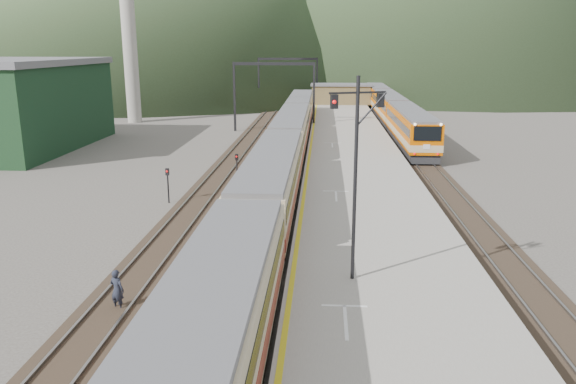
# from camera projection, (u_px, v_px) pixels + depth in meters

# --- Properties ---
(track_main) EXTENTS (2.60, 200.00, 0.23)m
(track_main) POSITION_uv_depth(u_px,v_px,m) (291.00, 155.00, 51.73)
(track_main) COLOR black
(track_main) RESTS_ON ground
(track_far) EXTENTS (2.60, 200.00, 0.23)m
(track_far) POSITION_uv_depth(u_px,v_px,m) (237.00, 154.00, 52.04)
(track_far) COLOR black
(track_far) RESTS_ON ground
(track_second) EXTENTS (2.60, 200.00, 0.23)m
(track_second) POSITION_uv_depth(u_px,v_px,m) (417.00, 156.00, 51.02)
(track_second) COLOR black
(track_second) RESTS_ON ground
(platform) EXTENTS (8.00, 100.00, 1.00)m
(platform) POSITION_uv_depth(u_px,v_px,m) (353.00, 155.00, 49.35)
(platform) COLOR gray
(platform) RESTS_ON ground
(gantry_near) EXTENTS (9.55, 0.25, 8.00)m
(gantry_near) POSITION_uv_depth(u_px,v_px,m) (274.00, 83.00, 64.99)
(gantry_near) COLOR black
(gantry_near) RESTS_ON ground
(gantry_far) EXTENTS (9.55, 0.25, 8.00)m
(gantry_far) POSITION_uv_depth(u_px,v_px,m) (288.00, 73.00, 89.13)
(gantry_far) COLOR black
(gantry_far) RESTS_ON ground
(warehouse) EXTENTS (14.50, 20.50, 8.60)m
(warehouse) POSITION_uv_depth(u_px,v_px,m) (4.00, 104.00, 54.31)
(warehouse) COLOR black
(warehouse) RESTS_ON ground
(smokestack) EXTENTS (1.80, 1.80, 30.00)m
(smokestack) POSITION_uv_depth(u_px,v_px,m) (127.00, 3.00, 70.55)
(smokestack) COLOR #9E998E
(smokestack) RESTS_ON ground
(station_shed) EXTENTS (9.40, 4.40, 3.10)m
(station_shed) POSITION_uv_depth(u_px,v_px,m) (341.00, 94.00, 87.45)
(station_shed) COLOR brown
(station_shed) RESTS_ON platform
(hill_d) EXTENTS (200.00, 200.00, 55.00)m
(hill_d) POSITION_uv_depth(u_px,v_px,m) (44.00, 4.00, 245.28)
(hill_d) COLOR #394E2C
(hill_d) RESTS_ON ground
(main_train) EXTENTS (2.85, 78.05, 3.47)m
(main_train) POSITION_uv_depth(u_px,v_px,m) (284.00, 152.00, 42.58)
(main_train) COLOR tan
(main_train) RESTS_ON track_main
(second_train) EXTENTS (2.73, 56.16, 3.34)m
(second_train) POSITION_uv_depth(u_px,v_px,m) (389.00, 108.00, 73.34)
(second_train) COLOR #CA5600
(second_train) RESTS_ON track_second
(signal_mast) EXTENTS (2.09, 0.87, 7.78)m
(signal_mast) POSITION_uv_depth(u_px,v_px,m) (356.00, 160.00, 20.73)
(signal_mast) COLOR black
(signal_mast) RESTS_ON platform
(short_signal_b) EXTENTS (0.26, 0.22, 2.27)m
(short_signal_b) POSITION_uv_depth(u_px,v_px,m) (237.00, 165.00, 40.46)
(short_signal_b) COLOR black
(short_signal_b) RESTS_ON ground
(short_signal_c) EXTENTS (0.22, 0.16, 2.27)m
(short_signal_c) POSITION_uv_depth(u_px,v_px,m) (168.00, 181.00, 35.76)
(short_signal_c) COLOR black
(short_signal_c) RESTS_ON ground
(worker) EXTENTS (0.69, 0.57, 1.63)m
(worker) POSITION_uv_depth(u_px,v_px,m) (117.00, 290.00, 21.32)
(worker) COLOR #1E222F
(worker) RESTS_ON ground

